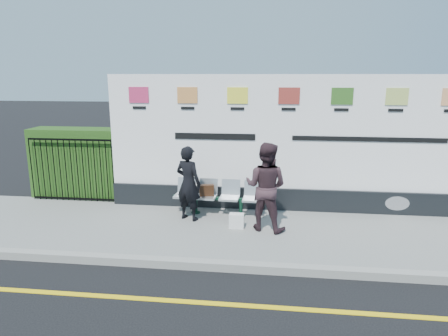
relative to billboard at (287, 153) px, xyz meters
name	(u,v)px	position (x,y,z in m)	size (l,w,h in m)	color
ground	(256,307)	(-0.50, -3.85, -1.42)	(80.00, 80.00, 0.00)	black
pavement	(261,233)	(-0.50, -1.35, -1.36)	(14.00, 3.00, 0.12)	gray
kerb	(259,268)	(-0.50, -2.85, -1.35)	(14.00, 0.18, 0.14)	gray
yellow_line	(256,306)	(-0.50, -3.85, -1.42)	(14.00, 0.10, 0.01)	yellow
billboard	(287,153)	(0.00, 0.00, 0.00)	(8.00, 0.30, 3.00)	black
hedge	(80,162)	(-5.08, 0.45, -0.45)	(2.35, 0.70, 1.70)	#254C16
railing	(72,170)	(-5.08, 0.00, -0.53)	(2.05, 0.06, 1.54)	black
bench	(218,205)	(-1.47, -0.55, -1.09)	(1.92, 0.51, 0.41)	silver
woman_left	(188,183)	(-2.04, -0.93, -0.51)	(0.57, 0.38, 1.58)	black
woman_right	(266,187)	(-0.43, -1.28, -0.43)	(0.85, 0.66, 1.74)	#38252A
handbag_brown	(207,190)	(-1.72, -0.54, -0.77)	(0.31, 0.13, 0.25)	black
carrier_bag_white	(237,221)	(-0.99, -1.30, -1.15)	(0.29, 0.18, 0.29)	silver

